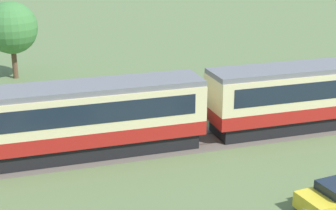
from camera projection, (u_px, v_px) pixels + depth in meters
passenger_train at (209, 103)px, 29.69m from camera, size 72.11×2.90×3.97m
railway_track at (296, 128)px, 32.09m from camera, size 117.55×3.60×0.04m
yard_tree_2 at (11, 28)px, 41.71m from camera, size 4.26×4.26×6.37m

